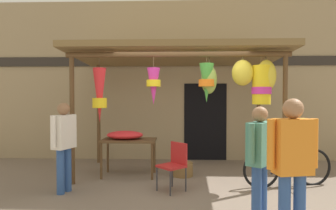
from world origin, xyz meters
name	(u,v)px	position (x,y,z in m)	size (l,w,h in m)	color
ground_plane	(181,185)	(0.00, 0.00, 0.00)	(30.00, 30.00, 0.00)	#756656
shop_facade	(181,81)	(0.00, 2.41, 2.08)	(11.67, 0.29, 4.17)	#9E8966
market_stall_canopy	(184,64)	(0.06, 0.71, 2.34)	(4.47, 2.35, 2.68)	brown
display_table	(129,144)	(-1.09, 0.63, 0.67)	(1.13, 0.65, 0.77)	brown
flower_heap_on_table	(126,135)	(-1.16, 0.65, 0.85)	(0.76, 0.53, 0.17)	red
folding_chair	(175,162)	(-0.12, -0.30, 0.50)	(0.57, 0.57, 0.84)	#AD1E1E
wicker_basket_by_table	(183,169)	(0.04, 0.65, 0.14)	(0.42, 0.42, 0.29)	brown
parked_bicycle	(288,167)	(1.97, 0.02, 0.35)	(1.73, 0.49, 0.92)	black
vendor_in_orange	(293,160)	(1.21, -2.25, 0.97)	(0.59, 0.29, 1.64)	#2D5193
customer_foreground	(64,140)	(-2.02, -0.51, 0.91)	(0.34, 0.57, 1.56)	#2D5193
shopper_by_bananas	(260,154)	(1.04, -1.56, 0.89)	(0.42, 0.48, 1.53)	#2D5193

